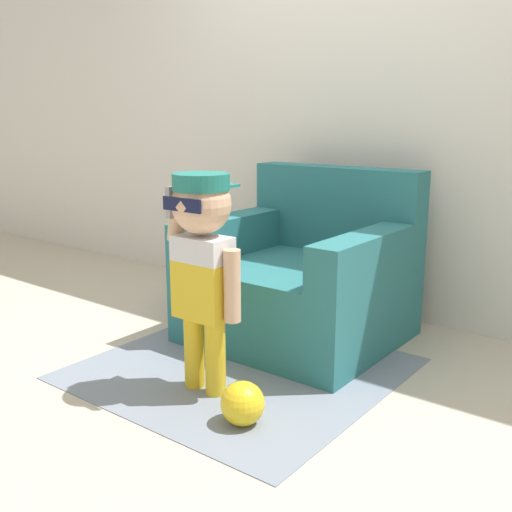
# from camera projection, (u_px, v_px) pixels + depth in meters

# --- Properties ---
(ground_plane) EXTENTS (10.00, 10.00, 0.00)m
(ground_plane) POSITION_uv_depth(u_px,v_px,m) (281.00, 339.00, 3.18)
(ground_plane) COLOR #BCB29E
(wall_back) EXTENTS (10.00, 0.05, 2.60)m
(wall_back) POSITION_uv_depth(u_px,v_px,m) (357.00, 90.00, 3.44)
(wall_back) COLOR silver
(wall_back) RESTS_ON ground_plane
(armchair) EXTENTS (1.00, 0.93, 0.88)m
(armchair) POSITION_uv_depth(u_px,v_px,m) (303.00, 280.00, 3.17)
(armchair) COLOR #286B70
(armchair) RESTS_ON ground_plane
(person_child) EXTENTS (0.38, 0.29, 0.94)m
(person_child) POSITION_uv_depth(u_px,v_px,m) (203.00, 250.00, 2.45)
(person_child) COLOR gold
(person_child) RESTS_ON ground_plane
(side_table) EXTENTS (0.31, 0.31, 0.44)m
(side_table) POSITION_uv_depth(u_px,v_px,m) (203.00, 265.00, 3.65)
(side_table) COLOR #333333
(side_table) RESTS_ON ground_plane
(rug) EXTENTS (1.34, 1.29, 0.01)m
(rug) POSITION_uv_depth(u_px,v_px,m) (241.00, 368.00, 2.81)
(rug) COLOR gray
(rug) RESTS_ON ground_plane
(toy_ball) EXTENTS (0.17, 0.17, 0.17)m
(toy_ball) POSITION_uv_depth(u_px,v_px,m) (243.00, 403.00, 2.29)
(toy_ball) COLOR yellow
(toy_ball) RESTS_ON ground_plane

